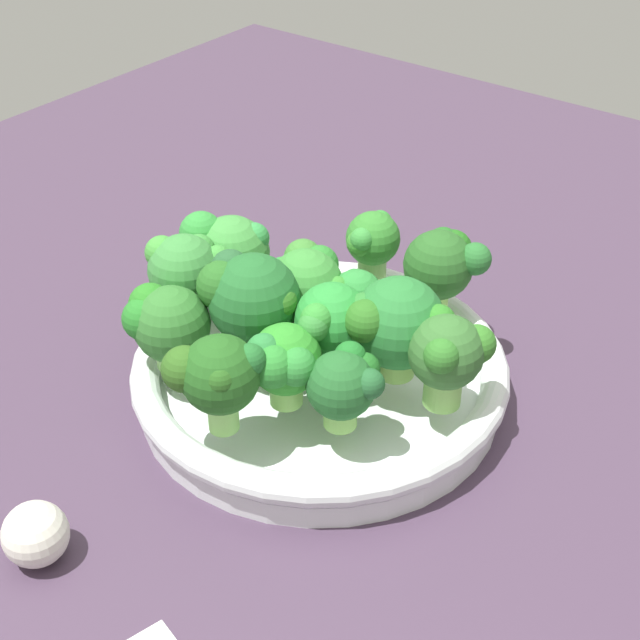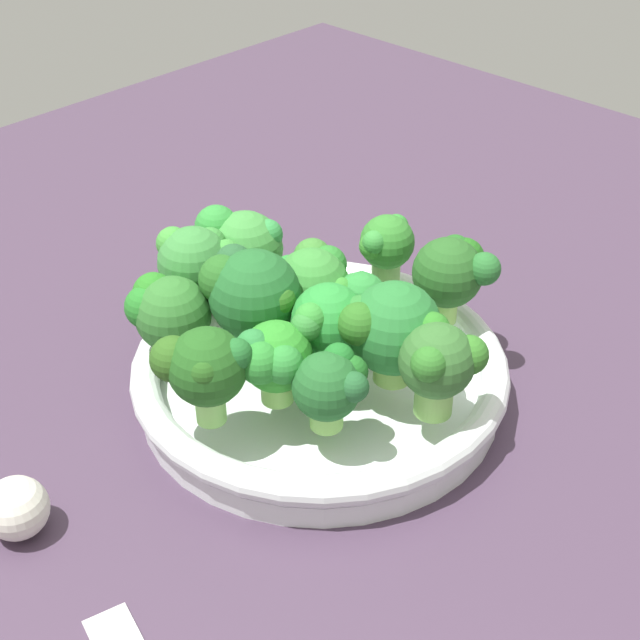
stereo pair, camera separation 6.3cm
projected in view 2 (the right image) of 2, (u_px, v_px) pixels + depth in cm
name	position (u px, v px, depth cm)	size (l,w,h in cm)	color
ground_plane	(348.00, 438.00, 67.71)	(130.00, 130.00, 2.50)	#453349
bowl	(320.00, 375.00, 68.58)	(27.45, 27.45, 3.86)	white
broccoli_floret_0	(167.00, 312.00, 65.63)	(5.46, 5.96, 6.18)	#7EC25E
broccoli_floret_1	(456.00, 272.00, 68.56)	(6.09, 5.86, 6.87)	#9CD963
broccoli_floret_2	(324.00, 326.00, 63.19)	(5.82, 5.22, 6.92)	#7DB34E
broccoli_floret_3	(251.00, 293.00, 65.04)	(6.49, 7.00, 8.08)	#A0D568
broccoli_floret_4	(331.00, 385.00, 59.40)	(5.05, 5.13, 5.52)	#83C259
broccoli_floret_5	(359.00, 301.00, 67.87)	(4.24, 4.01, 5.17)	#93CB61
broccoli_floret_6	(386.00, 245.00, 72.43)	(5.17, 4.28, 6.32)	#7FB45E
broccoli_floret_7	(204.00, 367.00, 59.12)	(5.42, 5.85, 6.98)	#90D56A
broccoli_floret_8	(438.00, 362.00, 59.96)	(6.05, 5.30, 6.76)	#7FBB58
broccoli_floret_9	(195.00, 261.00, 69.29)	(5.77, 5.75, 7.26)	#7CB54D
broccoli_floret_10	(244.00, 245.00, 72.72)	(6.19, 6.78, 6.81)	#78C150
broccoli_floret_11	(389.00, 329.00, 62.67)	(7.09, 6.46, 7.53)	#88BA55
broccoli_floret_12	(312.00, 281.00, 68.79)	(6.10, 5.84, 6.29)	#A2CE65
broccoli_floret_13	(273.00, 359.00, 60.85)	(5.73, 5.32, 6.09)	#8CCA60
garlic_bulb	(17.00, 508.00, 57.63)	(4.06, 4.06, 4.06)	silver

